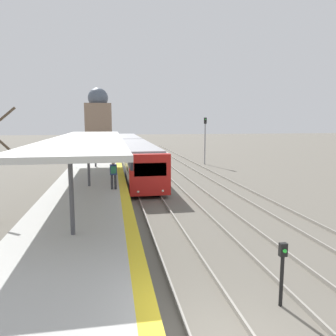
{
  "coord_description": "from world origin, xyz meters",
  "views": [
    {
      "loc": [
        -2.37,
        -6.02,
        4.94
      ],
      "look_at": [
        1.64,
        17.11,
        1.6
      ],
      "focal_mm": 35.0,
      "sensor_mm": 36.0,
      "label": 1
    }
  ],
  "objects_px": {
    "person_on_platform": "(113,173)",
    "signal_post_near": "(282,267)",
    "train_near": "(133,151)",
    "signal_mast_far": "(205,135)"
  },
  "relations": [
    {
      "from": "train_near",
      "to": "signal_post_near",
      "type": "bearing_deg",
      "value": -85.96
    },
    {
      "from": "person_on_platform",
      "to": "signal_mast_far",
      "type": "height_order",
      "value": "signal_mast_far"
    },
    {
      "from": "person_on_platform",
      "to": "signal_post_near",
      "type": "distance_m",
      "value": 12.16
    },
    {
      "from": "person_on_platform",
      "to": "train_near",
      "type": "distance_m",
      "value": 17.61
    },
    {
      "from": "train_near",
      "to": "signal_post_near",
      "type": "xyz_separation_m",
      "value": [
        2.04,
        -28.79,
        -0.58
      ]
    },
    {
      "from": "signal_post_near",
      "to": "train_near",
      "type": "bearing_deg",
      "value": 94.04
    },
    {
      "from": "signal_post_near",
      "to": "signal_mast_far",
      "type": "relative_size",
      "value": 0.33
    },
    {
      "from": "person_on_platform",
      "to": "signal_mast_far",
      "type": "bearing_deg",
      "value": 58.91
    },
    {
      "from": "person_on_platform",
      "to": "train_near",
      "type": "height_order",
      "value": "train_near"
    },
    {
      "from": "person_on_platform",
      "to": "signal_mast_far",
      "type": "relative_size",
      "value": 0.31
    }
  ]
}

